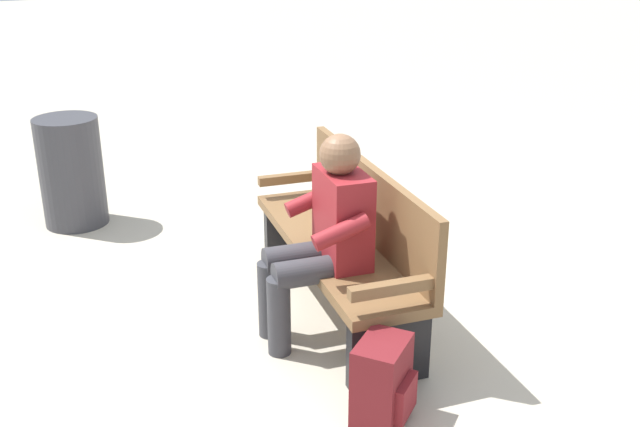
{
  "coord_description": "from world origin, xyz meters",
  "views": [
    {
      "loc": [
        -3.62,
        1.64,
        2.23
      ],
      "look_at": [
        -0.12,
        0.15,
        0.7
      ],
      "focal_mm": 41.56,
      "sensor_mm": 36.0,
      "label": 1
    }
  ],
  "objects_px": {
    "bench_near": "(346,239)",
    "backpack": "(383,381)",
    "person_seated": "(323,234)",
    "trash_bin": "(71,172)"
  },
  "relations": [
    {
      "from": "bench_near",
      "to": "backpack",
      "type": "relative_size",
      "value": 4.44
    },
    {
      "from": "bench_near",
      "to": "backpack",
      "type": "distance_m",
      "value": 1.11
    },
    {
      "from": "trash_bin",
      "to": "person_seated",
      "type": "bearing_deg",
      "value": -154.21
    },
    {
      "from": "bench_near",
      "to": "trash_bin",
      "type": "height_order",
      "value": "bench_near"
    },
    {
      "from": "bench_near",
      "to": "person_seated",
      "type": "height_order",
      "value": "person_seated"
    },
    {
      "from": "trash_bin",
      "to": "bench_near",
      "type": "bearing_deg",
      "value": -146.57
    },
    {
      "from": "person_seated",
      "to": "backpack",
      "type": "xyz_separation_m",
      "value": [
        -0.81,
        0.04,
        -0.43
      ]
    },
    {
      "from": "bench_near",
      "to": "person_seated",
      "type": "xyz_separation_m",
      "value": [
        -0.24,
        0.25,
        0.17
      ]
    },
    {
      "from": "bench_near",
      "to": "trash_bin",
      "type": "xyz_separation_m",
      "value": [
        2.06,
        1.36,
        -0.04
      ]
    },
    {
      "from": "bench_near",
      "to": "trash_bin",
      "type": "bearing_deg",
      "value": 37.69
    }
  ]
}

